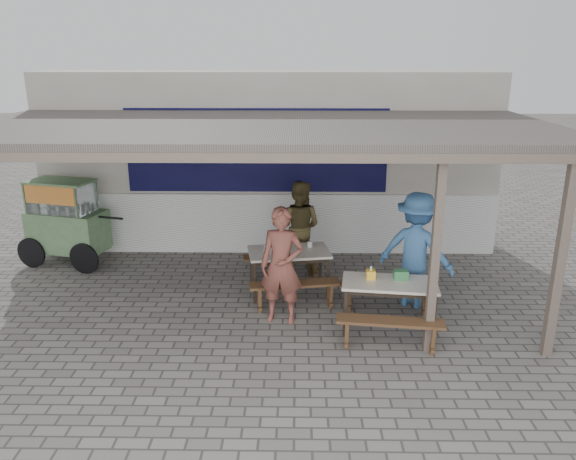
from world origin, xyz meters
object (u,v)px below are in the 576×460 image
at_px(bench_left_street, 295,290).
at_px(patron_street_side, 282,266).
at_px(patron_right_table, 416,250).
at_px(table_right, 390,287).
at_px(patron_wall_side, 299,227).
at_px(tissue_box, 371,274).
at_px(bench_left_wall, 284,261).
at_px(bench_right_wall, 387,292).
at_px(donation_box, 401,275).
at_px(vendor_cart, 66,219).
at_px(table_left, 289,255).
at_px(condiment_bowl, 268,249).
at_px(condiment_jar, 310,244).
at_px(bench_right_street, 390,328).

distance_m(bench_left_street, patron_street_side, 0.68).
relative_size(patron_street_side, patron_right_table, 0.95).
distance_m(table_right, patron_wall_side, 2.65).
bearing_deg(tissue_box, bench_left_wall, 125.95).
bearing_deg(bench_right_wall, patron_right_table, 38.15).
xyz_separation_m(bench_right_wall, patron_wall_side, (-1.35, 1.72, 0.51)).
distance_m(patron_right_table, donation_box, 0.86).
relative_size(patron_right_table, tissue_box, 14.38).
xyz_separation_m(bench_left_wall, patron_wall_side, (0.27, 0.41, 0.51)).
distance_m(vendor_cart, patron_street_side, 4.71).
height_order(table_left, condiment_bowl, condiment_bowl).
bearing_deg(table_left, tissue_box, -53.52).
relative_size(table_left, bench_left_street, 0.98).
relative_size(condiment_jar, condiment_bowl, 0.44).
height_order(table_left, bench_left_wall, table_left).
bearing_deg(patron_right_table, table_left, 17.56).
distance_m(bench_left_wall, patron_street_side, 1.70).
xyz_separation_m(vendor_cart, condiment_jar, (4.53, -1.12, -0.08)).
relative_size(bench_left_street, condiment_bowl, 6.81).
distance_m(bench_left_street, patron_right_table, 1.98).
xyz_separation_m(vendor_cart, donation_box, (5.80, -2.50, -0.06)).
relative_size(bench_left_street, bench_right_street, 0.99).
relative_size(bench_left_wall, donation_box, 7.13).
xyz_separation_m(bench_right_wall, condiment_bowl, (-1.86, 0.72, 0.44)).
distance_m(tissue_box, condiment_bowl, 1.94).
bearing_deg(condiment_jar, patron_street_side, -109.99).
bearing_deg(patron_wall_side, condiment_bowl, 83.59).
relative_size(bench_right_wall, condiment_bowl, 6.89).
xyz_separation_m(patron_right_table, tissue_box, (-0.79, -0.75, -0.10)).
bearing_deg(bench_right_street, table_right, 90.00).
bearing_deg(bench_left_wall, table_right, -60.15).
distance_m(table_right, bench_right_wall, 0.68).
xyz_separation_m(bench_left_wall, condiment_jar, (0.45, -0.42, 0.46)).
bearing_deg(table_left, bench_left_street, -90.00).
bearing_deg(patron_wall_side, patron_street_side, 103.32).
relative_size(table_right, patron_street_side, 0.80).
relative_size(tissue_box, condiment_bowl, 0.60).
bearing_deg(condiment_jar, bench_right_street, -63.59).
distance_m(bench_left_street, tissue_box, 1.30).
height_order(bench_left_wall, patron_wall_side, patron_wall_side).
xyz_separation_m(table_left, condiment_bowl, (-0.35, 0.02, 0.10)).
distance_m(bench_right_wall, patron_wall_side, 2.25).
bearing_deg(bench_right_wall, vendor_cart, 167.34).
height_order(bench_right_street, bench_right_wall, same).
relative_size(bench_right_street, condiment_jar, 15.70).
bearing_deg(bench_left_street, bench_left_wall, 90.00).
bearing_deg(patron_wall_side, bench_right_street, 133.24).
bearing_deg(bench_right_street, condiment_jar, 123.23).
distance_m(bench_left_wall, patron_right_table, 2.40).
distance_m(table_right, patron_right_table, 1.05).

